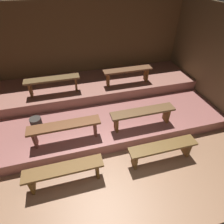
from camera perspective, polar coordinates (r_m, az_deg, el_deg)
ground at (r=4.87m, az=-3.07°, el=-5.51°), size 7.18×5.48×0.08m
wall_back at (r=6.18m, az=-8.72°, el=19.26°), size 7.18×0.06×2.69m
wall_right at (r=5.56m, az=31.53°, el=11.88°), size 0.06×5.48×2.69m
platform_lower at (r=5.31m, az=-4.93°, el=1.32°), size 6.38×3.19×0.28m
platform_middle at (r=5.80m, az=-6.63°, el=8.09°), size 6.38×1.62×0.28m
bench_floor_left at (r=3.68m, az=-14.75°, el=-17.35°), size 1.47×0.29×0.45m
bench_floor_right at (r=4.03m, az=15.53°, el=-10.94°), size 1.47×0.29×0.45m
bench_lower_left at (r=4.04m, az=-14.57°, el=-4.73°), size 1.54×0.29×0.45m
bench_lower_right at (r=4.33m, az=9.57°, el=-0.51°), size 1.54×0.29×0.45m
bench_middle_left at (r=5.23m, az=-18.09°, el=9.09°), size 1.45×0.29×0.45m
bench_middle_right at (r=5.50m, az=4.91°, el=12.36°), size 1.45×0.29×0.45m
pail_lower at (r=4.79m, az=-22.65°, el=-2.95°), size 0.27×0.27×0.23m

